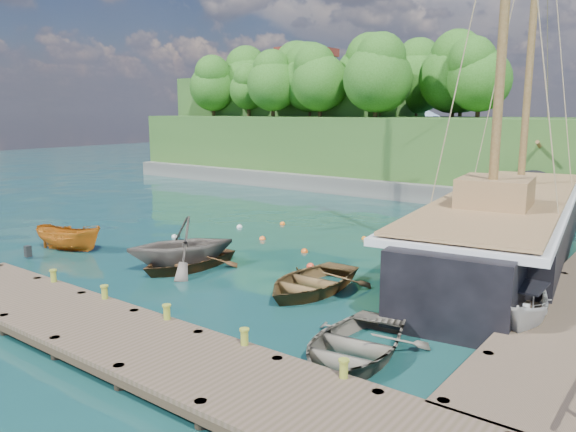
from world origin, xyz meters
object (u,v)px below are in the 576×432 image
at_px(rowboat_3, 352,359).
at_px(schooner, 505,230).
at_px(cabin_boat_white, 518,330).
at_px(rowboat_2, 311,291).
at_px(rowboat_1, 182,268).
at_px(motorboat_orange, 70,250).
at_px(rowboat_0, 187,268).

relative_size(rowboat_3, schooner, 0.17).
bearing_deg(cabin_boat_white, rowboat_2, 171.24).
distance_m(rowboat_1, motorboat_orange, 6.69).
xyz_separation_m(rowboat_2, motorboat_orange, (-12.68, -1.88, 0.00)).
bearing_deg(schooner, rowboat_2, -120.44).
height_order(rowboat_0, cabin_boat_white, cabin_boat_white).
bearing_deg(cabin_boat_white, rowboat_0, 171.25).
bearing_deg(rowboat_1, cabin_boat_white, 36.17).
xyz_separation_m(cabin_boat_white, schooner, (-3.08, 8.99, 1.20)).
bearing_deg(rowboat_1, rowboat_3, 11.93).
distance_m(cabin_boat_white, schooner, 9.58).
xyz_separation_m(rowboat_2, cabin_boat_white, (7.16, 0.74, 0.00)).
height_order(rowboat_0, motorboat_orange, motorboat_orange).
bearing_deg(rowboat_3, motorboat_orange, 164.97).
height_order(rowboat_0, rowboat_2, rowboat_2).
bearing_deg(rowboat_1, rowboat_2, 36.93).
bearing_deg(schooner, motorboat_orange, -152.97).
xyz_separation_m(rowboat_0, rowboat_3, (10.12, -3.43, 0.00)).
xyz_separation_m(rowboat_1, motorboat_orange, (-6.60, -1.10, 0.00)).
xyz_separation_m(rowboat_0, motorboat_orange, (-6.72, -1.26, 0.00)).
relative_size(rowboat_0, rowboat_2, 0.93).
bearing_deg(rowboat_3, rowboat_1, 154.61).
distance_m(rowboat_3, motorboat_orange, 16.98).
bearing_deg(motorboat_orange, schooner, -71.89).
bearing_deg(schooner, rowboat_1, -141.70).
distance_m(rowboat_0, rowboat_2, 5.99).
height_order(rowboat_1, rowboat_3, rowboat_1).
distance_m(rowboat_2, cabin_boat_white, 7.20).
bearing_deg(motorboat_orange, rowboat_2, -98.18).
xyz_separation_m(rowboat_0, rowboat_1, (-0.12, -0.16, 0.00)).
xyz_separation_m(rowboat_0, cabin_boat_white, (13.12, 1.36, 0.00)).
distance_m(rowboat_2, rowboat_3, 5.80).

